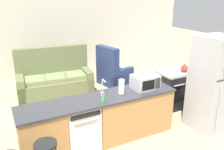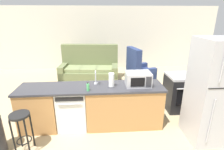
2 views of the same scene
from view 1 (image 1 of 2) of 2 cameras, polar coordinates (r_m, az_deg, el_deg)
name	(u,v)px [view 1 (image 1 of 2)]	position (r m, az deg, el deg)	size (l,w,h in m)	color
ground_plane	(94,142)	(4.68, -4.34, -15.84)	(24.00, 24.00, 0.00)	tan
wall_back	(51,37)	(8.06, -14.40, 8.78)	(10.00, 0.06, 2.60)	silver
kitchen_counter	(105,120)	(4.53, -1.63, -10.74)	(2.94, 0.66, 0.90)	#B77F47
dishwasher	(81,126)	(4.37, -7.56, -12.10)	(0.58, 0.61, 0.84)	white
stove_range	(173,89)	(6.01, 14.53, -3.22)	(0.76, 0.68, 0.90)	black
refrigerator	(212,84)	(5.12, 23.03, -2.00)	(0.72, 0.73, 1.92)	#B7B7BC
microwave	(145,82)	(4.66, 7.96, -1.59)	(0.50, 0.37, 0.28)	#B7B7BC
sink_faucet	(103,88)	(4.35, -2.25, -3.10)	(0.07, 0.18, 0.30)	silver
paper_towel_roll	(121,87)	(4.36, 2.30, -2.92)	(0.14, 0.14, 0.28)	#4C4C51
soap_bottle	(103,98)	(4.06, -2.24, -5.66)	(0.06, 0.06, 0.18)	#4CB266
kettle	(184,68)	(5.85, 17.01, 1.52)	(0.21, 0.17, 0.19)	red
couch	(54,79)	(6.84, -13.69, -0.86)	(2.07, 1.08, 1.27)	#667047
armchair	(112,73)	(7.22, 0.10, 0.40)	(0.97, 1.01, 1.20)	navy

